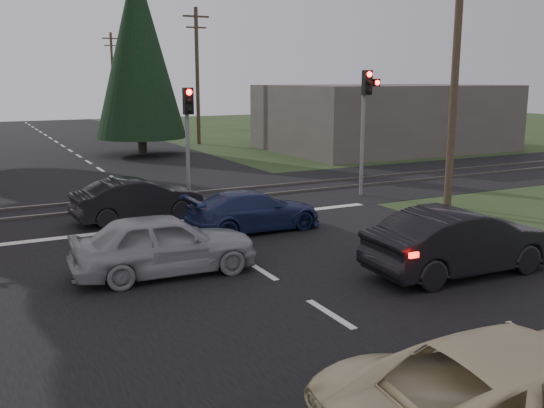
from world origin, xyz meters
TOP-DOWN VIEW (x-y plane):
  - ground at (0.00, 0.00)m, footprint 120.00×120.00m
  - road at (0.00, 10.00)m, footprint 14.00×100.00m
  - rail_corridor at (0.00, 12.00)m, footprint 120.00×8.00m
  - stop_line at (0.00, 8.20)m, footprint 13.00×0.35m
  - rail_near at (0.00, 11.20)m, footprint 120.00×0.12m
  - rail_far at (0.00, 12.80)m, footprint 120.00×0.12m
  - traffic_signal_right at (7.55, 9.47)m, footprint 0.68×0.48m
  - traffic_signal_center at (1.00, 10.68)m, footprint 0.32×0.48m
  - utility_pole_near at (8.50, 6.00)m, footprint 1.80×0.26m
  - utility_pole_mid at (8.50, 30.00)m, footprint 1.80×0.26m
  - utility_pole_far at (8.50, 55.00)m, footprint 1.80×0.26m
  - conifer_tree at (3.50, 26.00)m, footprint 5.20×5.20m
  - building_right at (18.00, 22.00)m, footprint 14.00×10.00m
  - cream_coupe at (-0.20, -4.80)m, footprint 5.49×2.96m
  - dark_hatchback at (3.98, 0.74)m, footprint 4.65×1.76m
  - silver_car at (-2.06, 3.78)m, footprint 4.26×1.89m
  - blue_sedan at (1.49, 6.52)m, footprint 4.11×1.74m
  - dark_car_far at (-1.17, 9.39)m, footprint 4.15×1.75m

SIDE VIEW (x-z plane):
  - ground at x=0.00m, z-range 0.00..0.00m
  - road at x=0.00m, z-range 0.00..0.01m
  - rail_corridor at x=0.00m, z-range 0.00..0.01m
  - stop_line at x=0.00m, z-range 0.01..0.01m
  - rail_near at x=0.00m, z-range 0.00..0.10m
  - rail_far at x=0.00m, z-range 0.00..0.10m
  - blue_sedan at x=1.49m, z-range 0.00..1.18m
  - dark_car_far at x=-1.17m, z-range 0.00..1.33m
  - silver_car at x=-2.06m, z-range 0.00..1.43m
  - cream_coupe at x=-0.20m, z-range 0.00..1.46m
  - dark_hatchback at x=3.98m, z-range 0.00..1.52m
  - building_right at x=18.00m, z-range 0.00..4.00m
  - traffic_signal_center at x=1.00m, z-range 0.76..4.86m
  - traffic_signal_right at x=7.55m, z-range 0.96..5.66m
  - utility_pole_near at x=8.50m, z-range 0.23..9.23m
  - utility_pole_mid at x=8.50m, z-range 0.23..9.23m
  - utility_pole_far at x=8.50m, z-range 0.23..9.23m
  - conifer_tree at x=3.50m, z-range 0.49..11.49m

